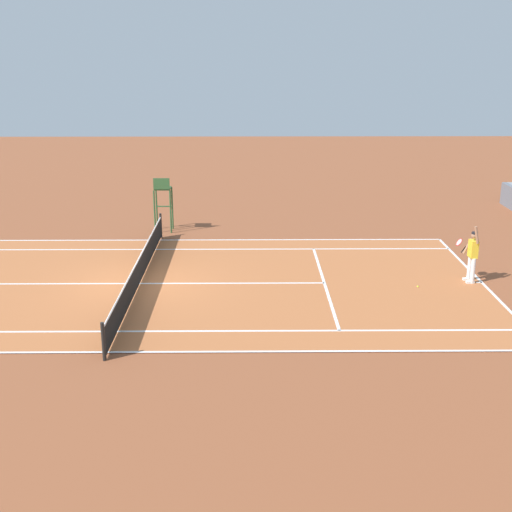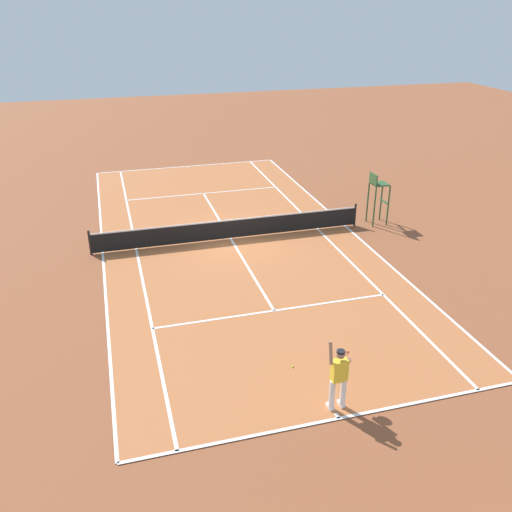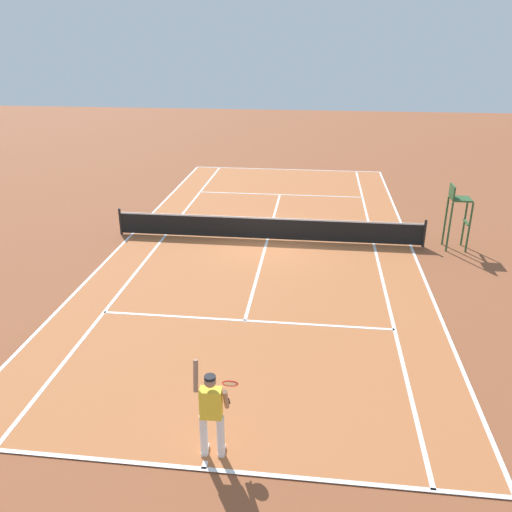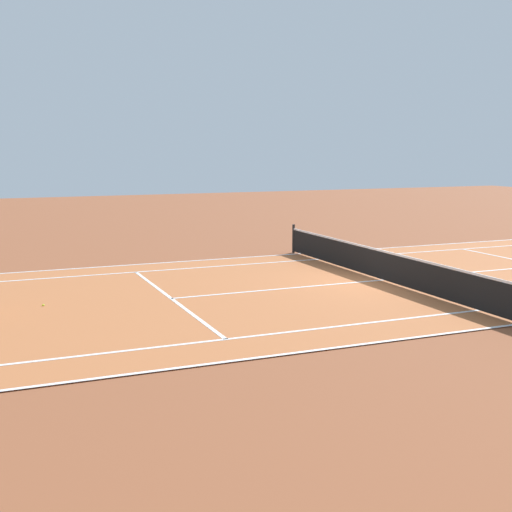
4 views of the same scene
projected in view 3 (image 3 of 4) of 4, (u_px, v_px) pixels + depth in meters
The scene contains 6 objects.
ground_plane at pixel (267, 240), 20.48m from camera, with size 80.00×80.00×0.00m, color brown.
court at pixel (267, 240), 20.47m from camera, with size 11.08×23.88×0.03m.
net at pixel (268, 228), 20.27m from camera, with size 11.98×0.10×1.07m.
tennis_player at pixel (212, 412), 9.56m from camera, with size 0.76×0.65×2.08m.
tennis_ball at pixel (207, 388), 11.77m from camera, with size 0.07×0.07×0.07m, color #D1E533.
umpire_chair at pixel (458, 209), 19.11m from camera, with size 0.77×0.77×2.44m.
Camera 3 is at (-1.83, 19.04, 7.35)m, focal length 36.60 mm.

